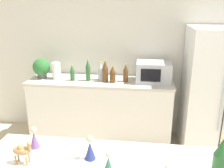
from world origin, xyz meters
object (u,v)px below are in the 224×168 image
paper_towel_roll (56,71)px  camel_figurine (22,150)px  potted_plant (42,68)px  back_bottle_0 (72,73)px  refrigerator (217,92)px  wise_man_figurine_crimson (108,162)px  back_bottle_5 (88,70)px  back_bottle_3 (126,73)px  wise_man_figurine_blue (90,149)px  wise_man_figurine_purple (34,139)px  back_bottle_2 (113,74)px  wine_bottle (220,161)px  back_bottle_4 (105,71)px  microwave (153,72)px  back_bottle_1 (101,71)px

paper_towel_roll → camel_figurine: size_ratio=1.44×
potted_plant → back_bottle_0: bearing=-7.1°
refrigerator → wise_man_figurine_crimson: bearing=-120.9°
back_bottle_5 → back_bottle_3: bearing=1.9°
wise_man_figurine_blue → wise_man_figurine_purple: wise_man_figurine_blue is taller
back_bottle_2 → wine_bottle: (0.86, -2.05, 0.11)m
wise_man_figurine_purple → back_bottle_3: bearing=74.5°
refrigerator → wise_man_figurine_crimson: (-1.21, -2.02, 0.22)m
potted_plant → back_bottle_3: potted_plant is taller
back_bottle_4 → microwave: bearing=8.0°
camel_figurine → microwave: bearing=67.0°
wise_man_figurine_blue → back_bottle_5: bearing=102.6°
back_bottle_5 → potted_plant: bearing=176.5°
back_bottle_1 → microwave: bearing=1.5°
back_bottle_2 → wise_man_figurine_purple: 1.86m
refrigerator → microwave: refrigerator is taller
camel_figurine → wise_man_figurine_purple: size_ratio=1.02×
paper_towel_roll → back_bottle_1: 0.65m
back_bottle_1 → back_bottle_3: size_ratio=1.05×
wine_bottle → camel_figurine: wine_bottle is taller
paper_towel_roll → back_bottle_5: (0.48, -0.03, 0.03)m
back_bottle_1 → wise_man_figurine_crimson: bearing=-79.2°
back_bottle_3 → wise_man_figurine_crimson: back_bottle_3 is taller
back_bottle_2 → back_bottle_3: back_bottle_3 is taller
back_bottle_0 → microwave: bearing=4.4°
wine_bottle → wise_man_figurine_purple: wine_bottle is taller
wine_bottle → wise_man_figurine_crimson: bearing=176.7°
back_bottle_4 → wise_man_figurine_purple: bearing=-97.2°
paper_towel_roll → wise_man_figurine_crimson: bearing=-63.2°
back_bottle_3 → wise_man_figurine_crimson: (0.04, -2.07, 0.01)m
potted_plant → back_bottle_5: bearing=-3.5°
refrigerator → camel_figurine: bearing=-131.1°
microwave → paper_towel_roll: bearing=-178.5°
refrigerator → back_bottle_3: size_ratio=6.60×
back_bottle_0 → back_bottle_2: back_bottle_2 is taller
potted_plant → back_bottle_2: bearing=-4.4°
microwave → back_bottle_2: microwave is taller
back_bottle_0 → wise_man_figurine_crimson: (0.80, -2.03, 0.02)m
back_bottle_3 → wise_man_figurine_purple: size_ratio=1.58×
back_bottle_1 → back_bottle_5: (-0.17, -0.05, 0.03)m
refrigerator → wise_man_figurine_purple: 2.56m
microwave → back_bottle_0: bearing=-175.6°
back_bottle_0 → back_bottle_2: 0.58m
potted_plant → back_bottle_1: size_ratio=1.08×
wine_bottle → wise_man_figurine_purple: size_ratio=1.82×
back_bottle_0 → wise_man_figurine_purple: wise_man_figurine_purple is taller
microwave → wise_man_figurine_purple: 2.14m
back_bottle_1 → back_bottle_3: back_bottle_1 is taller
microwave → back_bottle_5: size_ratio=1.48×
paper_towel_roll → microwave: size_ratio=0.50×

